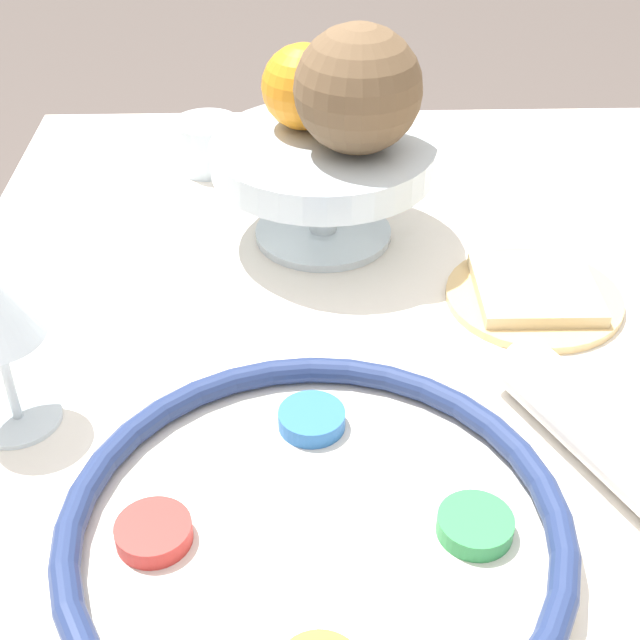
{
  "coord_description": "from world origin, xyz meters",
  "views": [
    {
      "loc": [
        -0.5,
        0.09,
        1.24
      ],
      "look_at": [
        0.08,
        0.07,
        0.81
      ],
      "focal_mm": 50.0,
      "sensor_mm": 36.0,
      "label": 1
    }
  ],
  "objects_px": {
    "fruit_stand": "(323,165)",
    "napkin_roll": "(598,432)",
    "seder_plate": "(315,531)",
    "coconut": "(358,89)",
    "cup_far": "(208,144)",
    "orange_fruit": "(304,87)",
    "bread_plate": "(534,294)"
  },
  "relations": [
    {
      "from": "fruit_stand",
      "to": "cup_far",
      "type": "bearing_deg",
      "value": 38.71
    },
    {
      "from": "seder_plate",
      "to": "bread_plate",
      "type": "height_order",
      "value": "seder_plate"
    },
    {
      "from": "seder_plate",
      "to": "cup_far",
      "type": "distance_m",
      "value": 0.57
    },
    {
      "from": "orange_fruit",
      "to": "coconut",
      "type": "xyz_separation_m",
      "value": [
        -0.05,
        -0.05,
        0.02
      ]
    },
    {
      "from": "napkin_roll",
      "to": "seder_plate",
      "type": "bearing_deg",
      "value": 110.52
    },
    {
      "from": "bread_plate",
      "to": "napkin_roll",
      "type": "relative_size",
      "value": 0.87
    },
    {
      "from": "seder_plate",
      "to": "coconut",
      "type": "bearing_deg",
      "value": -7.23
    },
    {
      "from": "fruit_stand",
      "to": "coconut",
      "type": "xyz_separation_m",
      "value": [
        -0.02,
        -0.03,
        0.08
      ]
    },
    {
      "from": "bread_plate",
      "to": "orange_fruit",
      "type": "bearing_deg",
      "value": 52.97
    },
    {
      "from": "seder_plate",
      "to": "cup_far",
      "type": "relative_size",
      "value": 4.56
    },
    {
      "from": "napkin_roll",
      "to": "cup_far",
      "type": "bearing_deg",
      "value": 33.47
    },
    {
      "from": "coconut",
      "to": "orange_fruit",
      "type": "bearing_deg",
      "value": 43.05
    },
    {
      "from": "bread_plate",
      "to": "napkin_roll",
      "type": "xyz_separation_m",
      "value": [
        -0.2,
        0.0,
        0.02
      ]
    },
    {
      "from": "orange_fruit",
      "to": "cup_far",
      "type": "bearing_deg",
      "value": 41.59
    },
    {
      "from": "fruit_stand",
      "to": "napkin_roll",
      "type": "height_order",
      "value": "fruit_stand"
    },
    {
      "from": "coconut",
      "to": "bread_plate",
      "type": "height_order",
      "value": "coconut"
    },
    {
      "from": "coconut",
      "to": "cup_far",
      "type": "bearing_deg",
      "value": 42.03
    },
    {
      "from": "seder_plate",
      "to": "bread_plate",
      "type": "relative_size",
      "value": 2.11
    },
    {
      "from": "bread_plate",
      "to": "cup_far",
      "type": "relative_size",
      "value": 2.16
    },
    {
      "from": "seder_plate",
      "to": "napkin_roll",
      "type": "distance_m",
      "value": 0.22
    },
    {
      "from": "cup_far",
      "to": "orange_fruit",
      "type": "bearing_deg",
      "value": -138.41
    },
    {
      "from": "fruit_stand",
      "to": "bread_plate",
      "type": "xyz_separation_m",
      "value": [
        -0.12,
        -0.19,
        -0.07
      ]
    },
    {
      "from": "coconut",
      "to": "cup_far",
      "type": "relative_size",
      "value": 1.58
    },
    {
      "from": "seder_plate",
      "to": "cup_far",
      "type": "bearing_deg",
      "value": 11.17
    },
    {
      "from": "fruit_stand",
      "to": "napkin_roll",
      "type": "relative_size",
      "value": 1.17
    },
    {
      "from": "fruit_stand",
      "to": "napkin_roll",
      "type": "bearing_deg",
      "value": -149.4
    },
    {
      "from": "coconut",
      "to": "napkin_roll",
      "type": "relative_size",
      "value": 0.63
    },
    {
      "from": "napkin_roll",
      "to": "fruit_stand",
      "type": "bearing_deg",
      "value": 30.6
    },
    {
      "from": "seder_plate",
      "to": "orange_fruit",
      "type": "relative_size",
      "value": 4.12
    },
    {
      "from": "napkin_roll",
      "to": "cup_far",
      "type": "distance_m",
      "value": 0.58
    },
    {
      "from": "seder_plate",
      "to": "bread_plate",
      "type": "xyz_separation_m",
      "value": [
        0.28,
        -0.21,
        -0.01
      ]
    },
    {
      "from": "bread_plate",
      "to": "cup_far",
      "type": "distance_m",
      "value": 0.43
    }
  ]
}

